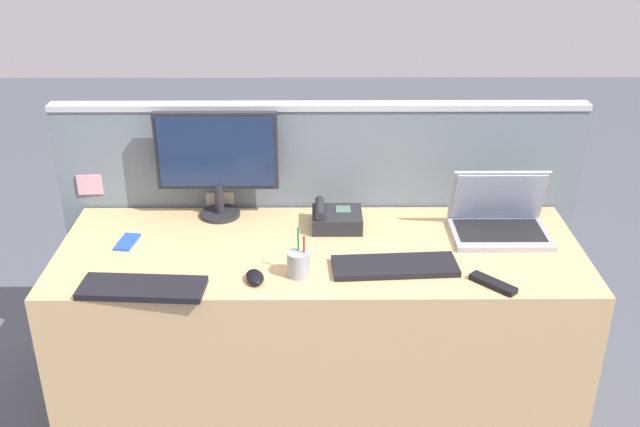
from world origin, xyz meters
TOP-DOWN VIEW (x-y plane):
  - ground_plane at (0.00, 0.00)m, footprint 10.00×10.00m
  - desk at (0.00, 0.00)m, footprint 1.95×0.71m
  - cubicle_divider at (-0.00, 0.39)m, footprint 2.14×0.08m
  - desktop_monitor at (-0.40, 0.29)m, footprint 0.48×0.16m
  - laptop at (0.69, 0.13)m, footprint 0.37×0.26m
  - desk_phone at (0.06, 0.18)m, footprint 0.19×0.17m
  - keyboard_main at (0.26, -0.15)m, footprint 0.45×0.18m
  - keyboard_spare at (-0.60, -0.29)m, footprint 0.43×0.18m
  - computer_mouse_right_hand at (-0.23, -0.23)m, footprint 0.08×0.11m
  - pen_cup at (-0.08, -0.19)m, footprint 0.08×0.08m
  - cell_phone_blue_case at (-0.73, 0.05)m, footprint 0.08×0.14m
  - tv_remote at (0.59, -0.27)m, footprint 0.15×0.15m

SIDE VIEW (x-z plane):
  - ground_plane at x=0.00m, z-range 0.00..0.00m
  - desk at x=0.00m, z-range 0.00..0.74m
  - cubicle_divider at x=0.00m, z-range 0.00..1.18m
  - cell_phone_blue_case at x=-0.73m, z-range 0.74..0.75m
  - tv_remote at x=0.59m, z-range 0.74..0.76m
  - keyboard_main at x=0.26m, z-range 0.74..0.77m
  - keyboard_spare at x=-0.60m, z-range 0.74..0.77m
  - computer_mouse_right_hand at x=-0.23m, z-range 0.74..0.78m
  - desk_phone at x=0.06m, z-range 0.73..0.83m
  - pen_cup at x=-0.08m, z-range 0.70..0.88m
  - laptop at x=0.69m, z-range 0.68..0.93m
  - desktop_monitor at x=-0.40m, z-range 0.78..1.22m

